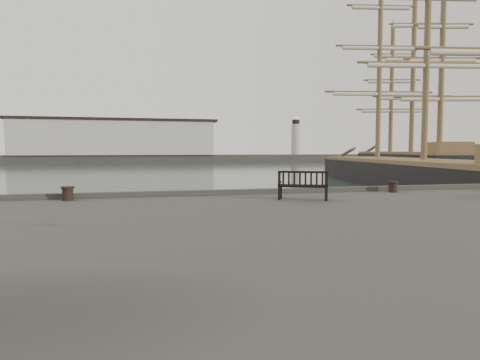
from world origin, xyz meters
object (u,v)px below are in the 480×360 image
object	(u,v)px
tall_ship_main	(423,181)
tall_ship_far	(410,167)
bollard_left	(68,193)
bollard_right	(393,187)
bench	(303,191)

from	to	relation	value
tall_ship_main	tall_ship_far	bearing A→B (deg)	67.06
bollard_left	bollard_right	xyz separation A→B (m)	(11.46, -0.12, -0.01)
bollard_left	tall_ship_main	size ratio (longest dim) A/B	0.01
bollard_left	bollard_right	size ratio (longest dim) A/B	1.06
bollard_left	tall_ship_main	xyz separation A→B (m)	(24.53, 15.36, -1.10)
bollard_right	tall_ship_main	size ratio (longest dim) A/B	0.01
bench	tall_ship_far	bearing A→B (deg)	75.06
bench	bollard_left	size ratio (longest dim) A/B	3.72
bench	bollard_right	world-z (taller)	bench
bench	tall_ship_main	bearing A→B (deg)	69.01
bench	bollard_left	bearing A→B (deg)	-168.20
bollard_left	tall_ship_far	bearing A→B (deg)	43.25
bollard_right	tall_ship_far	xyz separation A→B (m)	(26.63, 35.97, -0.91)
bench	tall_ship_far	xyz separation A→B (m)	(30.87, 37.48, -0.99)
bench	bollard_right	distance (m)	4.50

